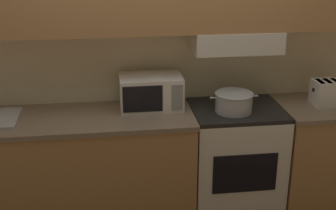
# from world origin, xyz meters

# --- Properties ---
(ground_plane) EXTENTS (16.00, 16.00, 0.00)m
(ground_plane) POSITION_xyz_m (0.00, 0.00, 0.00)
(ground_plane) COLOR #4C3828
(wall_back) EXTENTS (5.63, 0.38, 2.55)m
(wall_back) POSITION_xyz_m (0.01, -0.07, 1.56)
(wall_back) COLOR beige
(wall_back) RESTS_ON ground_plane
(lower_counter_main) EXTENTS (1.89, 0.62, 0.90)m
(lower_counter_main) POSITION_xyz_m (-0.68, -0.30, 0.45)
(lower_counter_main) COLOR tan
(lower_counter_main) RESTS_ON ground_plane
(lower_counter_right_stub) EXTENTS (0.67, 0.62, 0.90)m
(lower_counter_right_stub) POSITION_xyz_m (1.29, -0.30, 0.45)
(lower_counter_right_stub) COLOR tan
(lower_counter_right_stub) RESTS_ON ground_plane
(stove_range) EXTENTS (0.68, 0.58, 0.90)m
(stove_range) POSITION_xyz_m (0.61, -0.29, 0.45)
(stove_range) COLOR white
(stove_range) RESTS_ON ground_plane
(cooking_pot) EXTENTS (0.36, 0.28, 0.14)m
(cooking_pot) POSITION_xyz_m (0.56, -0.35, 0.97)
(cooking_pot) COLOR #B7BABF
(cooking_pot) RESTS_ON stove_range
(microwave) EXTENTS (0.46, 0.32, 0.25)m
(microwave) POSITION_xyz_m (-0.03, -0.18, 1.02)
(microwave) COLOR white
(microwave) RESTS_ON lower_counter_main
(toaster) EXTENTS (0.27, 0.18, 0.19)m
(toaster) POSITION_xyz_m (1.33, -0.30, 0.99)
(toaster) COLOR white
(toaster) RESTS_ON lower_counter_right_stub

